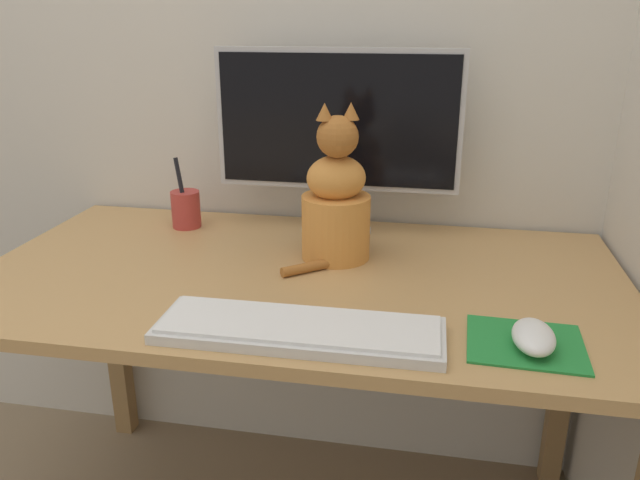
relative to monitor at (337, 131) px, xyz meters
The scene contains 7 objects.
desk 0.43m from the monitor, 97.55° to the right, with size 1.32×0.73×0.71m.
monitor is the anchor object (origin of this frame).
keyboard 0.58m from the monitor, 87.34° to the right, with size 0.48×0.15×0.02m.
mousepad_right 0.67m from the monitor, 51.61° to the right, with size 0.19×0.17×0.00m.
computer_mouse_right 0.68m from the monitor, 51.85° to the right, with size 0.07×0.11×0.04m.
cat 0.21m from the monitor, 81.23° to the right, with size 0.19×0.23×0.34m.
pen_cup 0.42m from the monitor, behind, with size 0.07×0.07×0.18m.
Camera 1 is at (0.26, -1.16, 1.21)m, focal length 35.00 mm.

